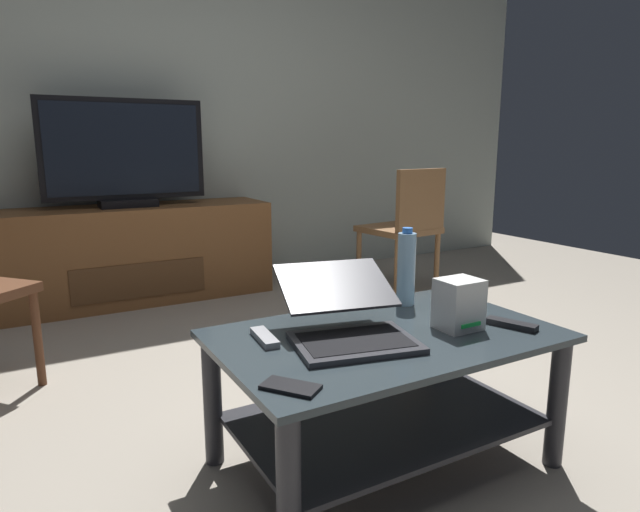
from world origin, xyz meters
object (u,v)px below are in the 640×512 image
Objects in this scene: cell_phone at (291,387)px; laptop at (346,318)px; coffee_table at (385,375)px; soundbar_remote at (265,338)px; router_box at (459,304)px; water_bottle_near at (406,268)px; media_cabinet at (131,254)px; tv_remote at (511,324)px; television at (125,155)px; dining_chair at (407,224)px.

laptop is at bearing 0.94° from cell_phone.
soundbar_remote is (-0.36, 0.12, 0.15)m from coffee_table.
water_bottle_near is at bearing 85.82° from router_box.
media_cabinet is 11.17× the size of router_box.
water_bottle_near reaches higher than tv_remote.
laptop is at bearing -85.18° from media_cabinet.
soundbar_remote is (-0.58, 0.20, -0.07)m from router_box.
television is at bearing 97.98° from coffee_table.
media_cabinet reaches higher than tv_remote.
television is (0.00, -0.02, 0.64)m from media_cabinet.
laptop is at bearing 139.45° from tv_remote.
cell_phone is (-0.44, -0.21, 0.15)m from coffee_table.
cell_phone is at bearing 162.73° from tv_remote.
water_bottle_near is at bearing -4.57° from cell_phone.
tv_remote is (0.14, -0.37, -0.13)m from water_bottle_near.
media_cabinet is 2.26m from soundbar_remote.
dining_chair reaches higher than laptop.
cell_phone is (-1.76, -1.79, -0.04)m from dining_chair.
router_box is (-1.10, -1.66, 0.03)m from dining_chair.
television is 6.25× the size of soundbar_remote.
soundbar_remote is (-0.60, -0.09, -0.13)m from water_bottle_near.
soundbar_remote is at bearing 160.88° from router_box.
coffee_table is at bearing 160.07° from router_box.
router_box is 1.01× the size of soundbar_remote.
dining_chair is 1.76× the size of laptop.
tv_remote is 0.79m from soundbar_remote.
media_cabinet is at bearing 104.87° from water_bottle_near.
tv_remote reaches higher than cell_phone.
media_cabinet is 6.36× the size of water_bottle_near.
tv_remote is at bearing -69.81° from water_bottle_near.
media_cabinet is 2.25m from water_bottle_near.
soundbar_remote is (-0.74, 0.28, 0.00)m from tv_remote.
laptop is (0.20, -2.33, -0.44)m from television.
coffee_table is at bearing -82.10° from media_cabinet.
coffee_table is 2.13× the size of laptop.
dining_chair is at bearing 46.73° from soundbar_remote.
laptop is 3.09× the size of tv_remote.
router_box is at bearing -13.25° from soundbar_remote.
water_bottle_near is at bearing -75.13° from media_cabinet.
coffee_table is 6.58× the size of soundbar_remote.
router_box is 1.16× the size of cell_phone.
television is at bearing 84.74° from tv_remote.
dining_chair is (1.32, 1.58, 0.19)m from coffee_table.
television is 2.02× the size of laptop.
tv_remote is 1.00× the size of soundbar_remote.
router_box is at bearing -123.61° from dining_chair.
dining_chair reaches higher than tv_remote.
media_cabinet is 2.63m from tv_remote.
water_bottle_near reaches higher than cell_phone.
media_cabinet is 11.30× the size of soundbar_remote.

